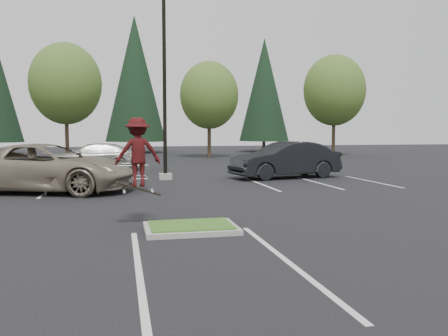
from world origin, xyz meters
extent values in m
plane|color=black|center=(0.00, 0.00, 0.00)|extent=(120.00, 120.00, 0.00)
cube|color=gray|center=(0.00, 0.00, 0.06)|extent=(2.20, 1.60, 0.12)
cube|color=#34621F|center=(0.00, 0.00, 0.13)|extent=(1.95, 1.35, 0.05)
cube|color=silver|center=(-4.50, 9.00, 0.00)|extent=(0.12, 5.20, 0.01)
cube|color=silver|center=(4.50, 9.00, 0.00)|extent=(0.12, 5.20, 0.01)
cube|color=silver|center=(7.20, 9.00, 0.00)|extent=(0.12, 5.20, 0.01)
cube|color=silver|center=(9.90, 9.00, 0.00)|extent=(0.12, 5.20, 0.01)
cube|color=silver|center=(-1.35, -3.00, 0.00)|extent=(0.12, 6.00, 0.01)
cube|color=silver|center=(1.35, -3.00, 0.00)|extent=(0.12, 6.00, 0.01)
cube|color=gray|center=(0.50, 12.00, 0.15)|extent=(0.60, 0.60, 0.30)
cylinder|color=black|center=(0.50, 12.00, 5.00)|extent=(0.18, 0.18, 10.00)
cylinder|color=#38281C|center=(-6.00, 30.50, 1.75)|extent=(0.32, 0.32, 3.50)
ellipsoid|color=#385F23|center=(-6.00, 30.50, 6.26)|extent=(5.89, 5.89, 6.77)
sphere|color=#385F23|center=(-5.40, 30.20, 5.52)|extent=(3.68, 3.68, 3.68)
sphere|color=#385F23|center=(-6.50, 30.90, 5.70)|extent=(4.05, 4.05, 4.05)
cylinder|color=#38281C|center=(6.00, 29.80, 1.52)|extent=(0.32, 0.32, 3.04)
ellipsoid|color=#385F23|center=(6.00, 29.80, 5.44)|extent=(5.12, 5.12, 5.89)
sphere|color=#385F23|center=(6.60, 29.50, 4.80)|extent=(3.20, 3.20, 3.20)
sphere|color=#385F23|center=(5.50, 30.20, 4.96)|extent=(3.52, 3.52, 3.52)
cylinder|color=#38281C|center=(18.00, 30.30, 1.71)|extent=(0.32, 0.32, 3.42)
ellipsoid|color=#385F23|center=(18.00, 30.30, 6.12)|extent=(5.76, 5.76, 6.62)
sphere|color=#385F23|center=(18.60, 30.00, 5.40)|extent=(3.60, 3.60, 3.60)
sphere|color=#385F23|center=(17.50, 30.70, 5.58)|extent=(3.96, 3.96, 3.96)
cylinder|color=#38281C|center=(0.00, 40.50, 0.60)|extent=(0.36, 0.36, 1.20)
cone|color=black|center=(0.00, 40.50, 7.85)|extent=(6.38, 6.38, 13.30)
cylinder|color=#38281C|center=(14.00, 39.50, 0.60)|extent=(0.36, 0.36, 1.20)
cone|color=black|center=(14.00, 39.50, 6.85)|extent=(5.50, 5.50, 11.30)
cylinder|color=gray|center=(-4.37, 7.27, 0.54)|extent=(0.06, 0.06, 1.09)
cylinder|color=gray|center=(-4.41, 8.59, 0.54)|extent=(0.06, 0.06, 1.09)
cylinder|color=gray|center=(-2.48, 7.34, 0.54)|extent=(0.06, 0.06, 1.09)
cylinder|color=gray|center=(-2.52, 8.66, 0.54)|extent=(0.06, 0.06, 1.09)
cylinder|color=gray|center=(-0.59, 7.41, 0.54)|extent=(0.06, 0.06, 1.09)
cylinder|color=gray|center=(-0.63, 8.73, 0.54)|extent=(0.06, 0.06, 1.09)
cylinder|color=gray|center=(-2.48, 7.34, 0.52)|extent=(3.78, 0.19, 0.05)
cylinder|color=gray|center=(-2.48, 7.34, 1.04)|extent=(3.78, 0.19, 0.05)
cylinder|color=gray|center=(-2.52, 8.66, 0.52)|extent=(3.78, 0.19, 0.05)
cylinder|color=gray|center=(-2.52, 8.66, 1.04)|extent=(3.78, 0.19, 0.05)
cube|color=gray|center=(-3.07, 7.98, 0.68)|extent=(0.82, 0.52, 0.45)
cube|color=black|center=(-1.20, 1.00, 0.94)|extent=(1.13, 0.42, 0.40)
cylinder|color=beige|center=(-1.55, 0.88, 0.87)|extent=(0.07, 0.04, 0.07)
cylinder|color=beige|center=(-1.55, 1.12, 0.87)|extent=(0.07, 0.04, 0.07)
cylinder|color=beige|center=(-0.85, 0.88, 0.87)|extent=(0.07, 0.04, 0.07)
cylinder|color=beige|center=(-0.85, 1.12, 0.87)|extent=(0.07, 0.04, 0.07)
imported|color=maroon|center=(-1.20, 1.00, 1.86)|extent=(1.19, 0.76, 1.75)
imported|color=gray|center=(-4.50, 8.37, 0.94)|extent=(7.43, 5.09, 1.89)
imported|color=black|center=(6.50, 11.50, 0.92)|extent=(5.84, 2.96, 1.84)
imported|color=#B0B1AB|center=(-3.28, 18.00, 0.81)|extent=(5.61, 2.31, 1.62)
camera|label=1|loc=(-1.62, -11.15, 2.42)|focal=38.00mm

